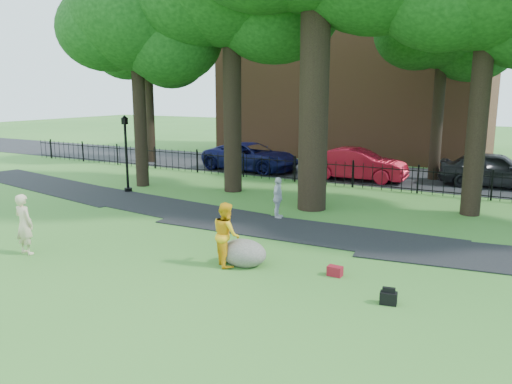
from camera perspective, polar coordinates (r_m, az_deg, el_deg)
The scene contains 15 objects.
ground at distance 13.60m, azimuth -5.22°, elevation -7.96°, with size 120.00×120.00×0.00m, color #346D26.
footpath at distance 16.41m, azimuth 5.39°, elevation -4.52°, with size 36.00×2.60×0.03m, color black.
street at distance 27.92m, azimuth 13.50°, elevation 1.92°, with size 80.00×7.00×0.02m, color black.
iron_fence at distance 24.04m, azimuth 10.99°, elevation 1.95°, with size 44.00×0.04×1.20m.
brick_building at distance 36.39m, azimuth 11.23°, elevation 13.68°, with size 18.00×8.00×12.00m, color brown.
woman at distance 15.39m, azimuth -24.96°, elevation -3.35°, with size 0.63×0.41×1.72m, color beige.
man at distance 13.10m, azimuth -3.42°, elevation -4.82°, with size 0.82×0.64×1.69m, color #FFB115.
pedestrian at distance 17.84m, azimuth 2.51°, elevation -0.68°, with size 0.88×0.37×1.50m, color silver.
boulder at distance 13.25m, azimuth -1.43°, elevation -6.76°, with size 1.27×0.95×0.74m, color slate.
lamppost at distance 23.09m, azimuth -14.59°, elevation 4.14°, with size 0.34×0.34×3.46m.
backpack at distance 11.36m, azimuth 14.90°, elevation -11.64°, with size 0.36×0.23×0.27m, color black.
red_bag at distance 12.70m, azimuth 9.01°, elevation -8.91°, with size 0.36×0.23×0.25m, color maroon.
red_sedan at distance 25.94m, azimuth 11.49°, elevation 3.11°, with size 1.73×4.95×1.63m, color maroon.
navy_van at distance 28.56m, azimuth -0.58°, elevation 4.05°, with size 2.62×5.69×1.58m, color #0C0E3D.
grey_car at distance 26.15m, azimuth 25.61°, elevation 2.33°, with size 1.99×4.96×1.69m, color black.
Camera 1 is at (7.25, -10.58, 4.54)m, focal length 35.00 mm.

